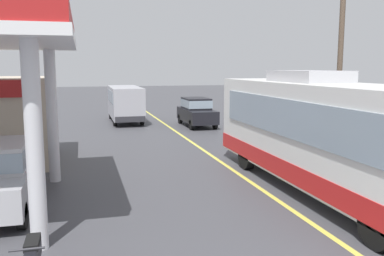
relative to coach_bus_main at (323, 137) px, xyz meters
The scene contains 6 objects.
ground 13.76m from the coach_bus_main, 96.96° to the left, with size 120.00×120.00×0.00m, color #424247.
lane_divider_stripe 8.87m from the coach_bus_main, 100.95° to the left, with size 0.16×50.00×0.01m, color #D8CC4C.
coach_bus_main is the anchor object (origin of this frame).
minibus_opposing_lane 18.67m from the coach_bus_main, 102.67° to the left, with size 2.04×6.13×2.44m.
car_trailing_behind_bus 14.92m from the coach_bus_main, 89.39° to the left, with size 1.70×4.20×1.82m.
utility_pole_roadside 7.49m from the coach_bus_main, 52.81° to the left, with size 1.80×0.24×8.02m.
Camera 1 is at (-5.33, -4.44, 3.79)m, focal length 38.87 mm.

